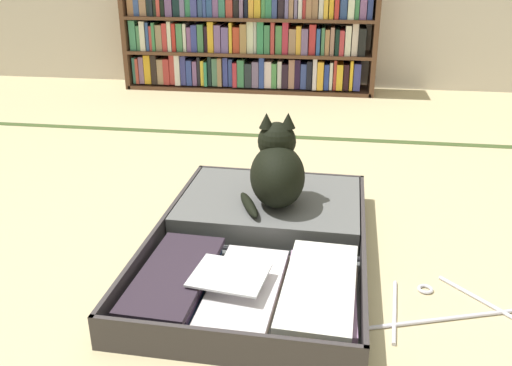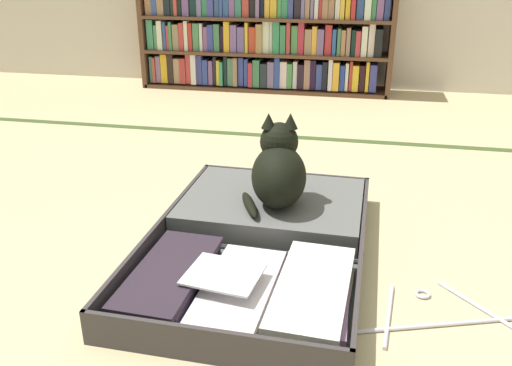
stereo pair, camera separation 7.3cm
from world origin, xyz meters
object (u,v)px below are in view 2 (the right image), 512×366
at_px(bookshelf, 264,36).
at_px(clothes_hanger, 437,314).
at_px(open_suitcase, 262,236).
at_px(black_cat, 278,171).

xyz_separation_m(bookshelf, clothes_hanger, (0.87, -2.30, -0.33)).
relative_size(open_suitcase, clothes_hanger, 2.09).
bearing_deg(black_cat, bookshelf, 101.93).
height_order(bookshelf, black_cat, bookshelf).
bearing_deg(bookshelf, clothes_hanger, -69.38).
height_order(black_cat, clothes_hanger, black_cat).
distance_m(black_cat, clothes_hanger, 0.63).
bearing_deg(clothes_hanger, open_suitcase, 153.27).
bearing_deg(bookshelf, black_cat, -78.07).
bearing_deg(clothes_hanger, black_cat, 140.22).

